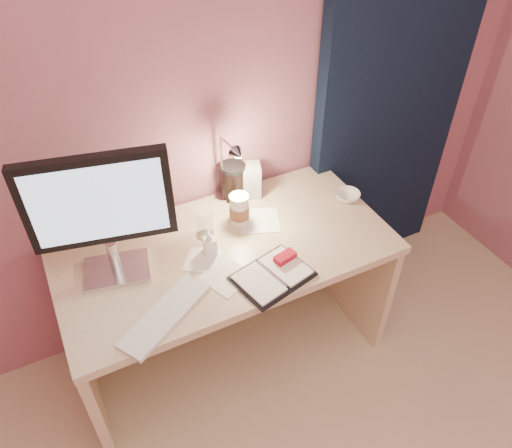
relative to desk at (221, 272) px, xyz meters
name	(u,v)px	position (x,y,z in m)	size (l,w,h in m)	color
room	(380,82)	(0.95, 0.24, 0.63)	(3.50, 3.50, 3.50)	#C6B28E
desk	(221,272)	(0.00, 0.00, 0.00)	(1.40, 0.70, 0.73)	beige
monitor	(101,208)	(-0.44, -0.01, 0.55)	(0.51, 0.23, 0.55)	silver
keyboard	(166,315)	(-0.34, -0.31, 0.23)	(0.40, 0.12, 0.02)	white
planner	(274,274)	(0.10, -0.31, 0.24)	(0.33, 0.28, 0.05)	black
paper_a	(226,277)	(-0.07, -0.23, 0.23)	(0.16, 0.16, 0.00)	white
paper_b	(260,220)	(0.21, 0.01, 0.23)	(0.17, 0.17, 0.00)	white
paper_c	(203,260)	(-0.11, -0.11, 0.23)	(0.14, 0.14, 0.00)	white
coffee_cup	(239,210)	(0.12, 0.05, 0.29)	(0.09, 0.09, 0.14)	white
clear_cup	(204,223)	(-0.05, 0.03, 0.30)	(0.08, 0.08, 0.14)	white
bowl	(348,196)	(0.64, -0.03, 0.24)	(0.12, 0.12, 0.04)	white
lotion_bottle	(210,242)	(-0.07, -0.08, 0.28)	(0.05, 0.05, 0.11)	white
dark_jar	(233,183)	(0.17, 0.22, 0.31)	(0.11, 0.11, 0.16)	black
product_box	(248,180)	(0.24, 0.20, 0.31)	(0.11, 0.09, 0.17)	silver
desk_lamp	(228,170)	(0.12, 0.15, 0.44)	(0.09, 0.22, 0.35)	silver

